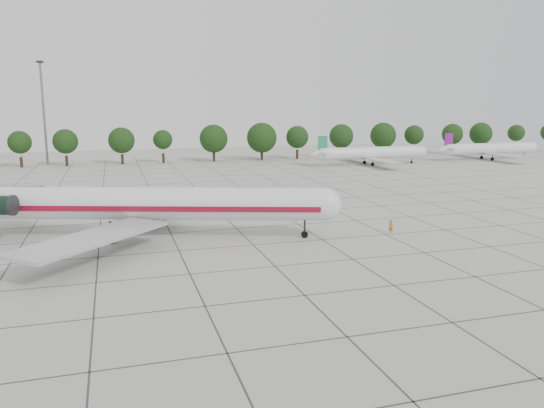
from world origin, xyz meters
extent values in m
plane|color=#B2B2AB|center=(0.00, 0.00, 0.00)|extent=(260.00, 260.00, 0.00)
cube|color=#383838|center=(0.00, 15.00, 0.01)|extent=(170.00, 170.00, 0.02)
cylinder|color=silver|center=(-10.61, 6.97, 3.92)|extent=(39.41, 16.07, 3.69)
sphere|color=silver|center=(8.52, 0.69, 3.92)|extent=(3.69, 3.69, 3.69)
cube|color=maroon|center=(-10.03, 8.75, 3.64)|extent=(37.22, 12.28, 0.62)
cube|color=maroon|center=(-11.19, 5.20, 3.64)|extent=(37.22, 12.28, 0.62)
cube|color=#B7BABC|center=(-10.13, 17.41, 2.41)|extent=(7.10, 17.27, 0.34)
cube|color=#B7BABC|center=(-16.41, -1.72, 2.41)|extent=(15.23, 15.76, 0.34)
cube|color=black|center=(-25.24, 14.42, 4.25)|extent=(2.79, 2.15, 0.28)
cylinder|color=black|center=(-24.99, 15.17, 4.25)|extent=(5.76, 3.69, 2.13)
cylinder|color=black|center=(6.40, 1.39, 1.06)|extent=(0.28, 0.28, 2.13)
cylinder|color=black|center=(6.40, 1.39, 0.39)|extent=(0.84, 0.54, 0.78)
cylinder|color=black|center=(-12.89, 10.78, 1.45)|extent=(0.34, 0.34, 2.01)
cylinder|color=black|center=(-12.89, 10.78, 0.56)|extent=(1.27, 0.99, 1.12)
cylinder|color=black|center=(-14.71, 5.25, 1.45)|extent=(0.34, 0.34, 2.01)
cylinder|color=black|center=(-14.71, 5.25, 0.56)|extent=(1.27, 0.99, 1.12)
imported|color=#C7610B|center=(16.94, 0.64, 0.80)|extent=(0.61, 0.43, 1.60)
cylinder|color=silver|center=(48.12, 65.61, 3.00)|extent=(27.20, 3.00, 3.00)
cube|color=#B7BABC|center=(47.12, 65.61, 1.80)|extent=(3.50, 27.20, 0.25)
cube|color=#1C8150|center=(34.68, 65.61, 5.60)|extent=(2.40, 0.25, 3.60)
cylinder|color=black|center=(47.12, 67.81, 0.40)|extent=(0.80, 0.45, 0.80)
cylinder|color=black|center=(47.12, 63.41, 0.40)|extent=(0.80, 0.45, 0.80)
cylinder|color=silver|center=(84.99, 67.76, 3.00)|extent=(27.20, 3.00, 3.00)
cube|color=#B7BABC|center=(83.99, 67.76, 1.80)|extent=(3.50, 27.20, 0.25)
cube|color=#781578|center=(71.55, 67.76, 5.60)|extent=(2.40, 0.25, 3.60)
cylinder|color=black|center=(83.99, 69.96, 0.40)|extent=(0.80, 0.45, 0.80)
cylinder|color=black|center=(83.99, 65.56, 0.40)|extent=(0.80, 0.45, 0.80)
cylinder|color=#332114|center=(-35.07, 85.00, 1.25)|extent=(0.70, 0.70, 2.50)
sphere|color=black|center=(-35.07, 85.00, 6.00)|extent=(5.43, 5.43, 5.43)
cylinder|color=#332114|center=(-24.88, 85.00, 1.25)|extent=(0.70, 0.70, 2.50)
sphere|color=black|center=(-24.88, 85.00, 6.00)|extent=(5.99, 5.99, 5.99)
cylinder|color=#332114|center=(-11.69, 85.00, 1.25)|extent=(0.70, 0.70, 2.50)
sphere|color=black|center=(-11.69, 85.00, 6.00)|extent=(6.50, 6.50, 6.50)
cylinder|color=#332114|center=(-1.50, 85.00, 1.25)|extent=(0.70, 0.70, 2.50)
sphere|color=black|center=(-1.50, 85.00, 6.00)|extent=(4.93, 4.93, 4.93)
cylinder|color=#332114|center=(11.69, 85.00, 1.25)|extent=(0.70, 0.70, 2.50)
sphere|color=black|center=(11.69, 85.00, 6.00)|extent=(7.40, 7.40, 7.40)
cylinder|color=#332114|center=(24.88, 85.00, 1.25)|extent=(0.70, 0.70, 2.50)
sphere|color=black|center=(24.88, 85.00, 6.00)|extent=(8.08, 8.08, 8.08)
cylinder|color=#332114|center=(35.07, 85.00, 1.25)|extent=(0.70, 0.70, 2.50)
sphere|color=black|center=(35.07, 85.00, 6.00)|extent=(6.17, 6.17, 6.17)
cylinder|color=#332114|center=(48.26, 85.00, 1.25)|extent=(0.70, 0.70, 2.50)
sphere|color=black|center=(48.26, 85.00, 6.00)|extent=(6.82, 6.82, 6.82)
cylinder|color=#332114|center=(61.45, 85.00, 1.25)|extent=(0.70, 0.70, 2.50)
sphere|color=black|center=(61.45, 85.00, 6.00)|extent=(7.44, 7.44, 7.44)
cylinder|color=#332114|center=(71.64, 85.00, 1.25)|extent=(0.70, 0.70, 2.50)
sphere|color=black|center=(71.64, 85.00, 6.00)|extent=(5.66, 5.66, 5.66)
cylinder|color=#332114|center=(84.83, 85.00, 1.25)|extent=(0.70, 0.70, 2.50)
sphere|color=black|center=(84.83, 85.00, 6.00)|extent=(6.25, 6.25, 6.25)
cylinder|color=#332114|center=(95.02, 85.00, 1.25)|extent=(0.70, 0.70, 2.50)
sphere|color=black|center=(95.02, 85.00, 6.00)|extent=(6.79, 6.79, 6.79)
cylinder|color=#332114|center=(108.21, 85.00, 1.25)|extent=(0.70, 0.70, 2.50)
sphere|color=black|center=(108.21, 85.00, 6.00)|extent=(5.16, 5.16, 5.16)
cylinder|color=slate|center=(-30.00, 92.00, 12.50)|extent=(0.56, 0.56, 25.00)
cube|color=black|center=(-30.00, 92.00, 25.20)|extent=(1.60, 1.60, 0.50)
camera|label=1|loc=(-14.09, -53.61, 15.01)|focal=35.00mm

